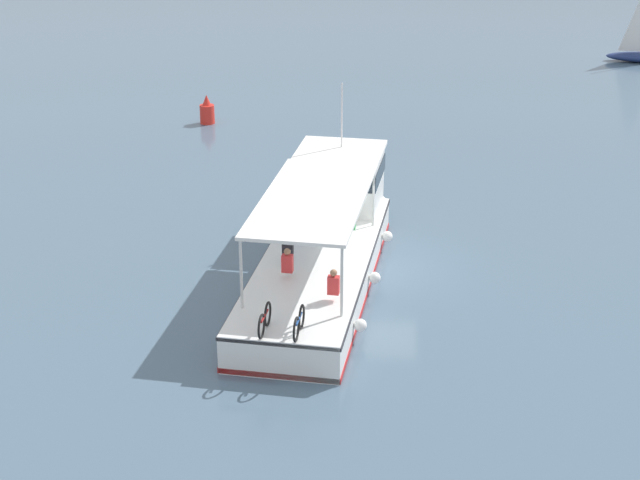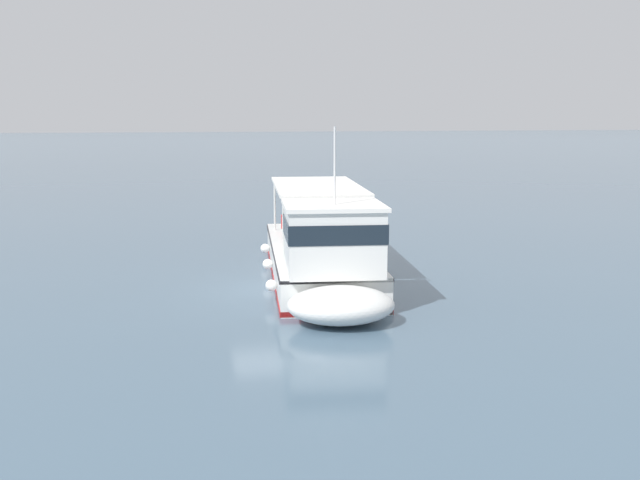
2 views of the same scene
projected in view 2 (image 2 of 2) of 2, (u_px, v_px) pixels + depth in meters
The scene contains 2 objects.
ground_plane at pixel (270, 289), 24.73m from camera, with size 400.00×400.00×0.00m, color slate.
ferry_main at pixel (323, 257), 24.88m from camera, with size 4.42×13.01×5.32m.
Camera 2 is at (3.12, 23.97, 5.72)m, focal length 42.41 mm.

